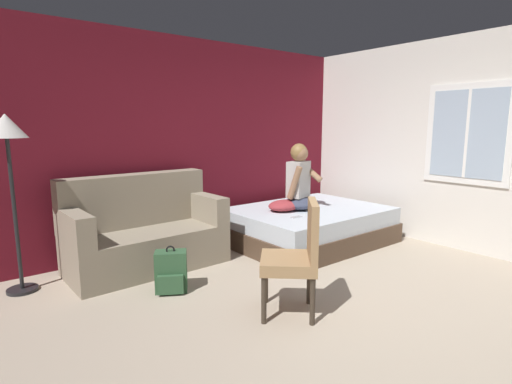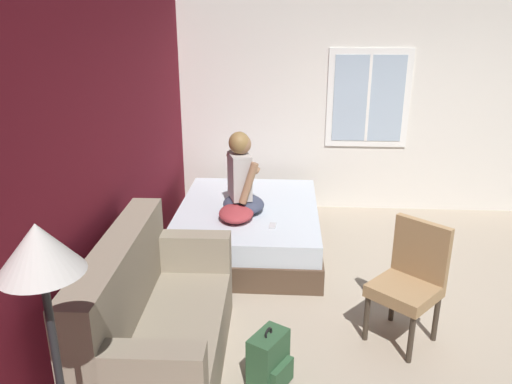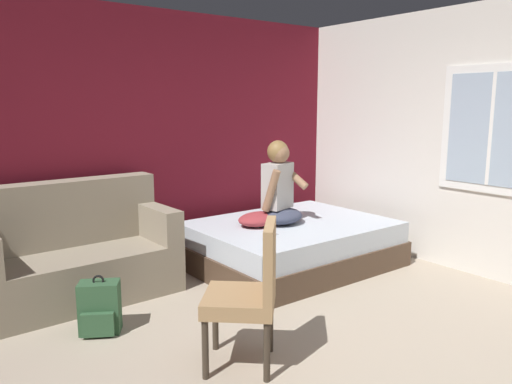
{
  "view_description": "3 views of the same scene",
  "coord_description": "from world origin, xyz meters",
  "px_view_note": "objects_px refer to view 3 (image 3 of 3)",
  "views": [
    {
      "loc": [
        -2.62,
        -1.87,
        1.6
      ],
      "look_at": [
        0.21,
        1.69,
        0.83
      ],
      "focal_mm": 28.0,
      "sensor_mm": 36.0,
      "label": 1
    },
    {
      "loc": [
        -3.89,
        1.42,
        2.48
      ],
      "look_at": [
        0.33,
        1.69,
        0.98
      ],
      "focal_mm": 35.0,
      "sensor_mm": 36.0,
      "label": 2
    },
    {
      "loc": [
        -2.21,
        -2.06,
        1.74
      ],
      "look_at": [
        0.52,
        1.51,
        0.93
      ],
      "focal_mm": 35.0,
      "sensor_mm": 36.0,
      "label": 3
    }
  ],
  "objects_px": {
    "side_chair": "(250,289)",
    "backpack": "(100,309)",
    "cell_phone": "(271,235)",
    "bed": "(291,244)",
    "throw_pillow": "(259,219)",
    "person_seated": "(279,190)",
    "couch": "(75,255)"
  },
  "relations": [
    {
      "from": "backpack",
      "to": "cell_phone",
      "type": "xyz_separation_m",
      "value": [
        1.71,
        0.04,
        0.29
      ]
    },
    {
      "from": "couch",
      "to": "backpack",
      "type": "height_order",
      "value": "couch"
    },
    {
      "from": "side_chair",
      "to": "cell_phone",
      "type": "bearing_deg",
      "value": 45.88
    },
    {
      "from": "bed",
      "to": "person_seated",
      "type": "xyz_separation_m",
      "value": [
        -0.13,
        0.06,
        0.6
      ]
    },
    {
      "from": "side_chair",
      "to": "person_seated",
      "type": "bearing_deg",
      "value": 44.77
    },
    {
      "from": "bed",
      "to": "throw_pillow",
      "type": "relative_size",
      "value": 4.3
    },
    {
      "from": "cell_phone",
      "to": "bed",
      "type": "bearing_deg",
      "value": -57.6
    },
    {
      "from": "throw_pillow",
      "to": "cell_phone",
      "type": "relative_size",
      "value": 3.33
    },
    {
      "from": "couch",
      "to": "backpack",
      "type": "xyz_separation_m",
      "value": [
        -0.09,
        -0.83,
        -0.2
      ]
    },
    {
      "from": "side_chair",
      "to": "person_seated",
      "type": "relative_size",
      "value": 1.12
    },
    {
      "from": "side_chair",
      "to": "backpack",
      "type": "xyz_separation_m",
      "value": [
        -0.63,
        1.08,
        -0.34
      ]
    },
    {
      "from": "bed",
      "to": "cell_phone",
      "type": "xyz_separation_m",
      "value": [
        -0.52,
        -0.29,
        0.25
      ]
    },
    {
      "from": "couch",
      "to": "side_chair",
      "type": "distance_m",
      "value": 1.98
    },
    {
      "from": "bed",
      "to": "couch",
      "type": "distance_m",
      "value": 2.2
    },
    {
      "from": "person_seated",
      "to": "cell_phone",
      "type": "bearing_deg",
      "value": -138.54
    },
    {
      "from": "side_chair",
      "to": "cell_phone",
      "type": "xyz_separation_m",
      "value": [
        1.08,
        1.11,
        -0.05
      ]
    },
    {
      "from": "couch",
      "to": "side_chair",
      "type": "bearing_deg",
      "value": -74.35
    },
    {
      "from": "side_chair",
      "to": "couch",
      "type": "bearing_deg",
      "value": 105.65
    },
    {
      "from": "couch",
      "to": "cell_phone",
      "type": "distance_m",
      "value": 1.8
    },
    {
      "from": "side_chair",
      "to": "backpack",
      "type": "relative_size",
      "value": 2.14
    },
    {
      "from": "side_chair",
      "to": "person_seated",
      "type": "distance_m",
      "value": 2.09
    },
    {
      "from": "bed",
      "to": "side_chair",
      "type": "bearing_deg",
      "value": -138.8
    },
    {
      "from": "bed",
      "to": "backpack",
      "type": "height_order",
      "value": "bed"
    },
    {
      "from": "person_seated",
      "to": "throw_pillow",
      "type": "xyz_separation_m",
      "value": [
        -0.24,
        0.04,
        -0.29
      ]
    },
    {
      "from": "backpack",
      "to": "cell_phone",
      "type": "distance_m",
      "value": 1.73
    },
    {
      "from": "throw_pillow",
      "to": "backpack",
      "type": "bearing_deg",
      "value": -167.39
    },
    {
      "from": "side_chair",
      "to": "backpack",
      "type": "bearing_deg",
      "value": 120.15
    },
    {
      "from": "side_chair",
      "to": "throw_pillow",
      "type": "height_order",
      "value": "side_chair"
    },
    {
      "from": "side_chair",
      "to": "backpack",
      "type": "height_order",
      "value": "side_chair"
    },
    {
      "from": "side_chair",
      "to": "person_seated",
      "type": "xyz_separation_m",
      "value": [
        1.47,
        1.46,
        0.3
      ]
    },
    {
      "from": "bed",
      "to": "throw_pillow",
      "type": "bearing_deg",
      "value": 165.5
    },
    {
      "from": "backpack",
      "to": "bed",
      "type": "bearing_deg",
      "value": 8.22
    }
  ]
}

